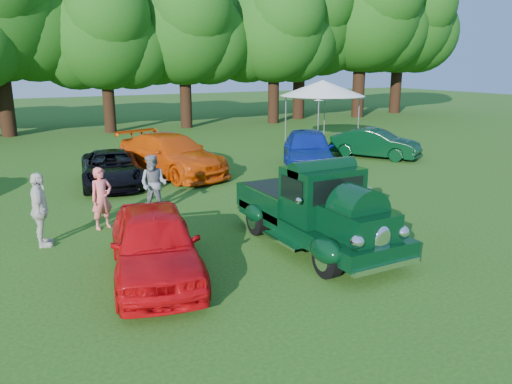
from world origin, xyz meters
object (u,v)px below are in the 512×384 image
back_car_blue (308,149)px  canopy_tent (323,89)px  hero_pickup (316,211)px  back_car_black (112,168)px  red_convertible (155,243)px  spectator_white (40,210)px  spectator_pink (102,198)px  back_car_orange (171,155)px  back_car_green (375,143)px  spectator_grey (154,184)px

back_car_blue → canopy_tent: size_ratio=1.01×
hero_pickup → back_car_black: (-2.88, 8.48, -0.23)m
red_convertible → spectator_white: size_ratio=2.35×
spectator_pink → canopy_tent: size_ratio=0.34×
back_car_orange → back_car_blue: back_car_blue is taller
hero_pickup → canopy_tent: canopy_tent is taller
back_car_green → spectator_grey: bearing=166.3°
back_car_blue → spectator_pink: back_car_blue is taller
red_convertible → back_car_blue: size_ratio=0.87×
back_car_orange → canopy_tent: bearing=4.7°
back_car_black → back_car_green: bearing=7.8°
red_convertible → spectator_pink: 3.67m
hero_pickup → back_car_orange: (-0.43, 9.10, -0.06)m
spectator_grey → spectator_white: size_ratio=0.95×
back_car_blue → spectator_grey: size_ratio=2.85×
back_car_green → canopy_tent: 5.14m
back_car_black → back_car_orange: bearing=23.7°
red_convertible → spectator_grey: (1.36, 4.43, 0.13)m
red_convertible → spectator_pink: size_ratio=2.57×
back_car_blue → red_convertible: bearing=-109.7°
back_car_orange → canopy_tent: canopy_tent is taller
back_car_green → spectator_grey: size_ratio=2.34×
back_car_green → canopy_tent: (0.26, 4.60, 2.27)m
hero_pickup → back_car_green: size_ratio=1.25×
back_car_black → back_car_blue: size_ratio=0.90×
red_convertible → spectator_white: 3.50m
spectator_pink → canopy_tent: 16.36m
spectator_pink → spectator_grey: 1.82m
hero_pickup → back_car_blue: hero_pickup is taller
back_car_blue → canopy_tent: (4.48, 5.32, 2.10)m
back_car_blue → spectator_white: (-10.57, -4.37, 0.07)m
spectator_grey → back_car_green: bearing=59.4°
spectator_white → red_convertible: bearing=-140.4°
back_car_black → spectator_grey: bearing=-75.9°
red_convertible → back_car_orange: bearing=81.3°
back_car_blue → back_car_green: back_car_blue is taller
back_car_blue → spectator_white: spectator_white is taller
back_car_black → canopy_tent: 13.09m
back_car_black → back_car_blue: (7.69, -1.08, 0.22)m
spectator_grey → canopy_tent: size_ratio=0.35×
spectator_grey → canopy_tent: bearing=76.8°
back_car_blue → spectator_white: bearing=-127.3°
red_convertible → back_car_blue: back_car_blue is taller
red_convertible → back_car_orange: size_ratio=0.78×
red_convertible → spectator_pink: spectator_pink is taller
red_convertible → canopy_tent: bearing=56.2°
back_car_orange → spectator_white: spectator_white is taller
red_convertible → canopy_tent: canopy_tent is taller
back_car_blue → back_car_green: 4.28m
red_convertible → back_car_green: size_ratio=1.06×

